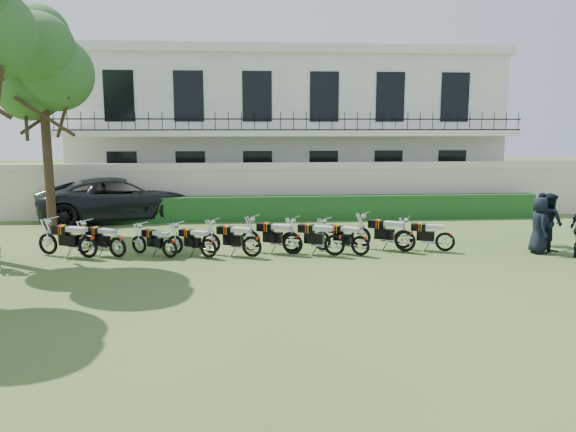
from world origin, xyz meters
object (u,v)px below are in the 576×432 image
Objects in this scene: officer_3 at (539,225)px; officer_4 at (549,222)px; motorcycle_0 at (88,241)px; motorcycle_1 at (117,242)px; motorcycle_6 at (335,240)px; motorcycle_3 at (208,244)px; tree_west_near at (42,65)px; motorcycle_9 at (445,237)px; motorcycle_4 at (252,241)px; officer_5 at (541,219)px; motorcycle_2 at (170,244)px; motorcycle_7 at (360,241)px; motorcycle_5 at (293,239)px; suv at (119,199)px; motorcycle_8 at (405,236)px.

officer_4 is at bearing -48.05° from officer_3.
motorcycle_0 reaches higher than motorcycle_1.
officer_3 is at bearing -64.40° from motorcycle_6.
officer_3 is (13.46, -0.28, 0.34)m from motorcycle_0.
motorcycle_1 is 1.11× the size of motorcycle_3.
tree_west_near is 4.50× the size of motorcycle_9.
officer_5 is (9.33, 1.02, 0.36)m from motorcycle_4.
motorcycle_3 is (1.13, -0.09, 0.01)m from motorcycle_2.
officer_5 reaches higher than motorcycle_7.
motorcycle_5 is 9.42m from suv.
motorcycle_7 is (7.97, -0.31, -0.04)m from motorcycle_0.
motorcycle_2 is at bearing 112.28° from motorcycle_4.
officer_4 is at bearing -13.80° from tree_west_near.
motorcycle_7 is (4.48, -0.08, 0.03)m from motorcycle_3.
suv reaches higher than motorcycle_4.
motorcycle_4 is 8.80m from suv.
motorcycle_7 is 6.23m from officer_5.
officer_5 is (6.89, 1.06, 0.35)m from motorcycle_6.
officer_5 is at bearing -132.18° from suv.
motorcycle_9 is at bearing -56.17° from motorcycle_3.
tree_west_near is at bearing 91.14° from motorcycle_6.
motorcycle_8 reaches higher than motorcycle_7.
motorcycle_2 is at bearing 124.95° from motorcycle_7.
motorcycle_8 is (2.24, 0.37, 0.02)m from motorcycle_6.
motorcycle_8 is (9.44, 0.08, 0.00)m from motorcycle_0.
officer_4 is at bearing -59.92° from motorcycle_8.
motorcycle_9 is (9.84, 0.03, -0.01)m from motorcycle_1.
motorcycle_2 is 11.61m from officer_4.
motorcycle_0 is 0.84m from motorcycle_1.
motorcycle_4 is 8.71m from officer_3.
suv reaches higher than motorcycle_0.
motorcycle_6 is at bearing 130.06° from motorcycle_8.
tree_west_near reaches higher than officer_4.
motorcycle_9 reaches higher than motorcycle_2.
officer_4 is (13.12, 0.01, 0.42)m from motorcycle_1.
motorcycle_3 is 0.84× the size of motorcycle_6.
tree_west_near reaches higher than motorcycle_7.
suv is (-2.89, 6.93, 0.44)m from motorcycle_2.
officer_4 is (16.23, -3.99, -4.99)m from tree_west_near.
motorcycle_9 is 2.82m from officer_3.
motorcycle_9 is 3.51m from officer_5.
suv reaches higher than motorcycle_5.
officer_4 is at bearing -55.74° from motorcycle_2.
motorcycle_6 is at bearing -58.25° from motorcycle_2.
officer_5 is (0.13, 0.74, -0.04)m from officer_4.
motorcycle_9 is at bearing -63.63° from motorcycle_5.
suv is at bearing 61.62° from motorcycle_4.
officer_5 is at bearing -52.12° from motorcycle_2.
motorcycle_3 is 4.48m from motorcycle_7.
tree_west_near is 5.26× the size of motorcycle_2.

